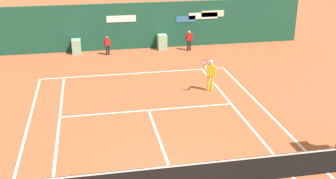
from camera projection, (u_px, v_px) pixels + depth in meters
The scene contains 8 objects.
tennis_net at pixel (178, 177), 13.38m from camera, with size 12.10×0.10×1.07m.
sponsor_back_wall at pixel (125, 27), 28.53m from camera, with size 25.00×1.02×3.14m.
player_on_baseline at pixel (210, 73), 21.31m from camera, with size 0.85×0.65×1.87m.
ball_kid_right_post at pixel (107, 44), 27.43m from camera, with size 0.42×0.19×1.26m.
ball_kid_left_post at pixel (189, 39), 28.38m from camera, with size 0.45×0.23×1.38m.
tennis_ball_mid_court at pixel (186, 148), 16.04m from camera, with size 0.07×0.07×0.07m, color #CCE033.
tennis_ball_near_service_line at pixel (105, 154), 15.65m from camera, with size 0.07×0.07×0.07m, color #CCE033.
tennis_ball_by_sideline at pixel (223, 131), 17.42m from camera, with size 0.07×0.07×0.07m, color #CCE033.
Camera 1 is at (-2.48, -11.18, 7.98)m, focal length 44.92 mm.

